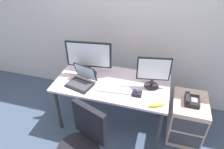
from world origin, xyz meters
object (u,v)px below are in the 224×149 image
monitor_side (153,71)px  desk_phone (191,100)px  file_cabinet (186,118)px  keyboard (114,89)px  trackball_mouse (137,93)px  banana (157,105)px  laptop (82,80)px  coffee_mug (145,73)px  monitor_main (89,56)px

monitor_side → desk_phone: bearing=-2.0°
file_cabinet → keyboard: size_ratio=1.38×
trackball_mouse → keyboard: bearing=176.7°
trackball_mouse → banana: size_ratio=0.58×
desk_phone → keyboard: (-0.92, -0.17, 0.11)m
desk_phone → trackball_mouse: trackball_mouse is taller
monitor_side → laptop: 0.88m
laptop → coffee_mug: bearing=27.0°
monitor_main → keyboard: monitor_main is taller
monitor_main → monitor_side: bearing=-2.9°
coffee_mug → laptop: bearing=-153.0°
monitor_main → laptop: monitor_main is taller
keyboard → coffee_mug: 0.49m
laptop → monitor_main: bearing=83.5°
coffee_mug → banana: bearing=-68.2°
banana → monitor_side: bearing=106.0°
file_cabinet → banana: (-0.40, -0.33, 0.44)m
file_cabinet → coffee_mug: size_ratio=5.09×
file_cabinet → laptop: (-1.34, -0.18, 0.47)m
file_cabinet → banana: size_ratio=3.06×
coffee_mug → trackball_mouse: bearing=-93.8°
file_cabinet → monitor_main: monitor_main is taller
monitor_side → laptop: size_ratio=1.12×
trackball_mouse → coffee_mug: bearing=86.2°
coffee_mug → desk_phone: bearing=-19.1°
monitor_main → coffee_mug: 0.75m
monitor_main → coffee_mug: (0.70, 0.15, -0.22)m
coffee_mug → file_cabinet: bearing=-17.5°
file_cabinet → keyboard: 1.04m
monitor_side → banana: 0.41m
desk_phone → coffee_mug: (-0.61, 0.21, 0.15)m
monitor_main → file_cabinet: bearing=-1.8°
monitor_side → banana: bearing=-74.0°
desk_phone → monitor_main: bearing=177.5°
laptop → trackball_mouse: laptop is taller
monitor_main → trackball_mouse: 0.76m
coffee_mug → banana: (0.21, -0.53, -0.04)m
file_cabinet → coffee_mug: 0.80m
trackball_mouse → banana: bearing=-29.1°
desk_phone → coffee_mug: coffee_mug is taller
trackball_mouse → coffee_mug: (0.03, 0.40, 0.03)m
monitor_side → keyboard: bearing=-156.7°
monitor_main → coffee_mug: bearing=12.2°
desk_phone → monitor_side: 0.59m
file_cabinet → laptop: bearing=-172.5°
monitor_side → laptop: bearing=-168.2°
monitor_main → laptop: bearing=-96.5°
desk_phone → monitor_main: 1.36m
trackball_mouse → laptop: bearing=177.9°
laptop → coffee_mug: 0.82m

